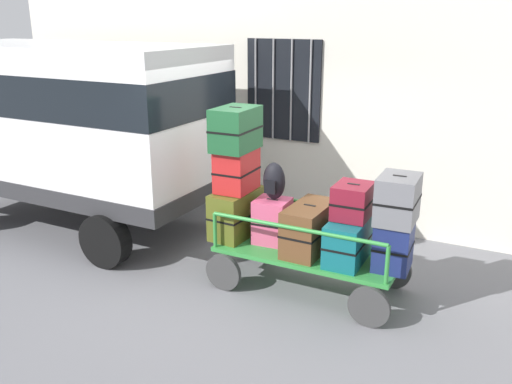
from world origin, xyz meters
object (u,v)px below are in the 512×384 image
suitcase_left_middle (237,170)px  suitcase_midright_middle (353,201)px  suitcase_left_top (236,129)px  backpack (274,181)px  suitcase_center_bottom (309,228)px  suitcase_left_bottom (237,213)px  suitcase_midright_bottom (349,239)px  suitcase_right_bottom (393,246)px  suitcase_right_middle (398,199)px  van (70,117)px  luggage_cart (309,258)px  suitcase_midleft_bottom (272,221)px

suitcase_left_middle → suitcase_midright_middle: suitcase_left_middle is taller
suitcase_left_top → backpack: 0.76m
suitcase_center_bottom → suitcase_left_middle: bearing=177.1°
suitcase_center_bottom → backpack: backpack is taller
suitcase_left_bottom → backpack: size_ratio=1.73×
suitcase_midright_bottom → backpack: backpack is taller
suitcase_right_bottom → suitcase_right_middle: size_ratio=0.92×
suitcase_midright_bottom → suitcase_left_bottom: bearing=178.0°
van → suitcase_midright_bottom: bearing=-5.0°
suitcase_left_bottom → suitcase_left_middle: suitcase_left_middle is taller
suitcase_left_bottom → suitcase_left_top: bearing=90.0°
luggage_cart → suitcase_left_top: 1.73m
suitcase_midleft_bottom → suitcase_midright_bottom: (0.97, -0.05, -0.03)m
suitcase_midright_middle → suitcase_right_middle: bearing=-1.7°
suitcase_midright_middle → van: bearing=175.5°
van → suitcase_right_bottom: 5.02m
suitcase_left_middle → van: bearing=173.8°
suitcase_left_middle → suitcase_left_top: size_ratio=0.86×
suitcase_center_bottom → suitcase_right_middle: bearing=0.8°
suitcase_center_bottom → suitcase_right_bottom: suitcase_center_bottom is taller
suitcase_left_bottom → suitcase_left_middle: (0.00, 0.01, 0.54)m
suitcase_left_middle → suitcase_right_middle: (1.93, -0.04, -0.05)m
luggage_cart → suitcase_left_middle: 1.34m
luggage_cart → suitcase_left_bottom: suitcase_left_bottom is taller
van → suitcase_right_middle: (4.92, -0.36, -0.40)m
suitcase_midright_bottom → suitcase_left_middle: bearing=177.5°
suitcase_left_bottom → suitcase_left_top: 1.04m
suitcase_left_middle → suitcase_center_bottom: size_ratio=0.68×
suitcase_left_bottom → suitcase_midright_bottom: 1.45m
suitcase_left_middle → suitcase_midright_bottom: 1.56m
suitcase_midright_middle → suitcase_right_bottom: size_ratio=0.92×
van → suitcase_center_bottom: 4.07m
suitcase_right_bottom → luggage_cart: bearing=177.8°
luggage_cart → suitcase_midright_middle: bearing=1.4°
suitcase_left_middle → suitcase_midleft_bottom: 0.74m
suitcase_center_bottom → suitcase_right_middle: suitcase_right_middle is taller
suitcase_center_bottom → suitcase_midleft_bottom: bearing=175.9°
suitcase_left_bottom → suitcase_midleft_bottom: size_ratio=1.42×
van → suitcase_midleft_bottom: 3.60m
luggage_cart → suitcase_right_bottom: (0.97, -0.04, 0.36)m
suitcase_center_bottom → backpack: (-0.47, 0.04, 0.48)m
suitcase_left_top → suitcase_midright_bottom: bearing=-2.2°
suitcase_right_middle → suitcase_left_top: bearing=179.2°
suitcase_center_bottom → luggage_cart: bearing=90.0°
suitcase_midleft_bottom → suitcase_center_bottom: 0.48m
suitcase_left_bottom → suitcase_center_bottom: (0.97, -0.04, -0.01)m
van → suitcase_left_top: van is taller
suitcase_midleft_bottom → backpack: bearing=24.5°
suitcase_midright_bottom → suitcase_right_middle: 0.72m
suitcase_midright_middle → suitcase_left_bottom: bearing=179.6°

